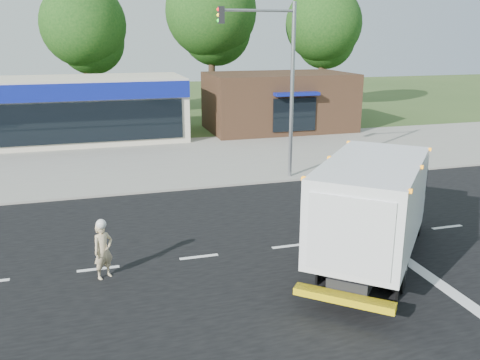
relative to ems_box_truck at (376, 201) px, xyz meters
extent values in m
plane|color=#385123|center=(-1.94, 1.76, -1.92)|extent=(120.00, 120.00, 0.00)
cube|color=black|center=(-1.94, 1.76, -1.91)|extent=(60.00, 14.00, 0.02)
cube|color=gray|center=(-1.94, 9.96, -1.86)|extent=(60.00, 2.40, 0.12)
cube|color=gray|center=(-1.94, 15.76, -1.91)|extent=(60.00, 9.00, 0.02)
cube|color=silver|center=(-7.94, 1.76, -1.90)|extent=(1.20, 0.15, 0.01)
cube|color=silver|center=(-4.94, 1.76, -1.90)|extent=(1.20, 0.15, 0.01)
cube|color=silver|center=(-1.94, 1.76, -1.90)|extent=(1.20, 0.15, 0.01)
cube|color=silver|center=(1.06, 1.76, -1.90)|extent=(1.20, 0.15, 0.01)
cube|color=silver|center=(4.06, 1.76, -1.90)|extent=(1.20, 0.15, 0.01)
cube|color=silver|center=(1.06, -1.24, -1.90)|extent=(0.40, 7.00, 0.01)
cube|color=black|center=(-0.54, -0.62, -1.21)|extent=(4.08, 4.48, 0.35)
cube|color=silver|center=(1.82, 2.09, -0.35)|extent=(2.97, 2.95, 2.12)
cube|color=black|center=(2.45, 2.81, -0.15)|extent=(1.55, 1.38, 0.91)
cube|color=white|center=(-0.54, -0.62, 0.21)|extent=(5.15, 5.41, 2.38)
cube|color=silver|center=(-2.21, -2.54, 0.15)|extent=(1.57, 1.37, 1.92)
cube|color=yellow|center=(-2.33, -2.68, -1.36)|extent=(2.06, 1.86, 0.18)
cube|color=orange|center=(-0.54, -0.62, 1.37)|extent=(5.05, 5.28, 0.08)
cylinder|color=black|center=(1.13, 2.76, -1.43)|extent=(0.87, 0.93, 0.97)
cylinder|color=black|center=(2.57, 1.50, -1.43)|extent=(0.87, 0.93, 0.97)
cylinder|color=black|center=(-1.77, -0.49, -1.43)|extent=(0.87, 0.93, 0.97)
cylinder|color=black|center=(-0.24, -1.82, -1.43)|extent=(0.87, 0.93, 0.97)
imported|color=#CCB488|center=(-7.76, 1.18, -1.10)|extent=(0.71, 0.65, 1.64)
sphere|color=white|center=(-7.76, 1.18, -0.31)|extent=(0.28, 0.28, 0.28)
cube|color=beige|center=(-10.94, 21.76, 0.08)|extent=(18.00, 6.00, 4.00)
cube|color=navy|center=(-10.94, 18.71, 1.48)|extent=(18.00, 0.30, 1.00)
cube|color=black|center=(-10.94, 18.71, -0.32)|extent=(17.00, 0.12, 2.40)
cube|color=#382316|center=(5.06, 21.76, 0.08)|extent=(10.00, 6.00, 4.00)
cube|color=navy|center=(5.06, 18.66, 0.98)|extent=(3.00, 1.20, 0.20)
cube|color=black|center=(5.06, 18.71, -0.42)|extent=(3.00, 0.12, 2.20)
cylinder|color=gray|center=(1.06, 9.36, 2.08)|extent=(0.18, 0.18, 8.00)
cylinder|color=gray|center=(-0.64, 9.36, 5.68)|extent=(3.40, 0.12, 0.12)
cube|color=black|center=(-2.24, 9.36, 5.48)|extent=(0.25, 0.25, 0.70)
cylinder|color=#332114|center=(-7.94, 29.76, 1.51)|extent=(0.56, 0.56, 6.86)
sphere|color=#144012|center=(-7.94, 29.76, 5.43)|extent=(6.47, 6.47, 6.47)
sphere|color=#144012|center=(-7.44, 30.26, 4.16)|extent=(5.10, 5.10, 5.10)
cylinder|color=#332114|center=(2.06, 29.76, 2.00)|extent=(0.56, 0.56, 7.84)
sphere|color=#144012|center=(2.06, 29.76, 6.48)|extent=(7.39, 7.39, 7.39)
sphere|color=#144012|center=(2.56, 30.26, 5.03)|extent=(5.82, 5.82, 5.82)
cylinder|color=#332114|center=(12.06, 29.76, 1.58)|extent=(0.56, 0.56, 7.00)
sphere|color=#144012|center=(12.06, 29.76, 5.58)|extent=(6.60, 6.60, 6.60)
sphere|color=#144012|center=(12.56, 30.26, 4.28)|extent=(5.20, 5.20, 5.20)
camera|label=1|loc=(-7.73, -12.40, 4.70)|focal=38.00mm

